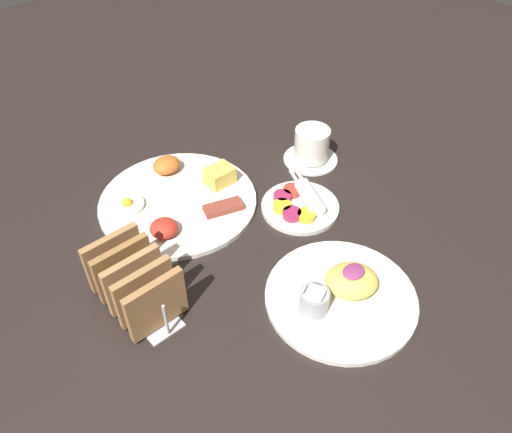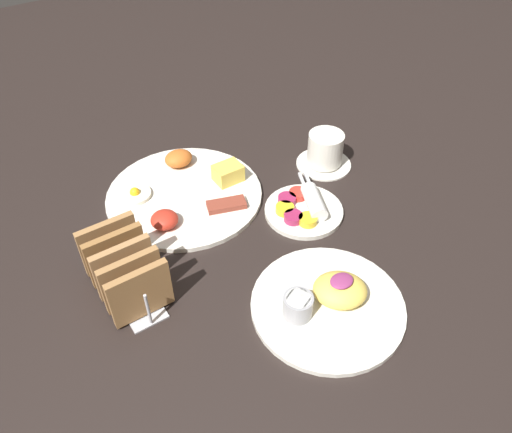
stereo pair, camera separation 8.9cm
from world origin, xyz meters
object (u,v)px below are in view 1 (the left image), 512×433
at_px(plate_condiments, 300,204).
at_px(plate_foreground, 341,293).
at_px(plate_breakfast, 179,198).
at_px(toast_rack, 135,282).
at_px(coffee_cup, 312,147).

height_order(plate_condiments, plate_foreground, plate_foreground).
relative_size(plate_breakfast, toast_rack, 1.75).
distance_m(plate_condiments, toast_rack, 0.36).
bearing_deg(plate_breakfast, plate_condiments, -45.95).
xyz_separation_m(plate_condiments, toast_rack, (-0.36, 0.01, 0.04)).
distance_m(plate_foreground, coffee_cup, 0.39).
distance_m(plate_foreground, toast_rack, 0.33).
xyz_separation_m(plate_breakfast, coffee_cup, (0.30, -0.08, 0.03)).
bearing_deg(plate_foreground, toast_rack, 139.72).
bearing_deg(plate_condiments, plate_breakfast, 134.05).
bearing_deg(coffee_cup, plate_foreground, -128.47).
relative_size(plate_breakfast, plate_foreground, 1.25).
height_order(plate_breakfast, plate_foreground, plate_foreground).
distance_m(plate_breakfast, coffee_cup, 0.31).
relative_size(plate_foreground, coffee_cup, 2.10).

